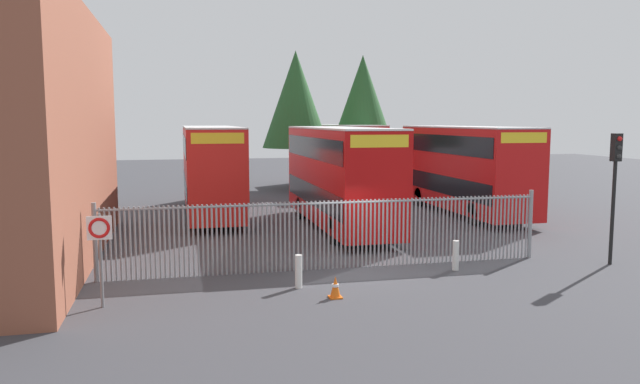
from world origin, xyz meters
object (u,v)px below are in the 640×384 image
Objects in this scene: double_decker_bus_behind_fence_left at (211,167)px; double_decker_bus_behind_fence_right at (464,166)px; bollard_near_left at (299,271)px; traffic_light_kerbside at (615,174)px; traffic_cone_by_gate at (335,287)px; bollard_center_front at (456,255)px; double_decker_bus_near_gate at (339,173)px; double_decker_bus_far_back at (346,153)px; speed_limit_sign_post at (100,239)px.

double_decker_bus_behind_fence_left is 12.66m from double_decker_bus_behind_fence_right.
bollard_near_left is 10.86m from traffic_light_kerbside.
bollard_near_left reaches higher than traffic_cone_by_gate.
bollard_center_front is (6.87, -12.93, -1.95)m from double_decker_bus_behind_fence_left.
double_decker_bus_behind_fence_left reaches higher than traffic_cone_by_gate.
double_decker_bus_near_gate is 1.00× the size of double_decker_bus_behind_fence_left.
double_decker_bus_far_back is 2.51× the size of traffic_light_kerbside.
traffic_cone_by_gate is 10.29m from traffic_light_kerbside.
speed_limit_sign_post is at bearing -132.14° from double_decker_bus_near_gate.
bollard_near_left is at bearing 7.42° from speed_limit_sign_post.
double_decker_bus_behind_fence_left is 18.32× the size of traffic_cone_by_gate.
double_decker_bus_near_gate reaches higher than bollard_near_left.
double_decker_bus_behind_fence_left is (-5.25, 4.76, 0.00)m from double_decker_bus_near_gate.
double_decker_bus_behind_fence_right is (7.24, 2.70, 0.00)m from double_decker_bus_near_gate.
double_decker_bus_far_back is 24.02m from bollard_center_front.
double_decker_bus_far_back is 26.98m from traffic_cone_by_gate.
traffic_cone_by_gate is at bearing -127.93° from double_decker_bus_behind_fence_right.
traffic_light_kerbside is at bearing -91.50° from double_decker_bus_behind_fence_right.
double_decker_bus_behind_fence_right and double_decker_bus_far_back have the same top height.
double_decker_bus_near_gate is 16.26m from double_decker_bus_far_back.
traffic_light_kerbside is (6.94, -8.60, 0.56)m from double_decker_bus_near_gate.
speed_limit_sign_post is 15.84m from traffic_light_kerbside.
bollard_center_front is at bearing 175.33° from traffic_light_kerbside.
bollard_near_left is at bearing -177.54° from traffic_light_kerbside.
bollard_center_front is at bearing -62.00° from double_decker_bus_behind_fence_left.
bollard_center_front is at bearing -78.77° from double_decker_bus_near_gate.
double_decker_bus_near_gate and double_decker_bus_behind_fence_right have the same top height.
double_decker_bus_far_back is at bearing 47.43° from double_decker_bus_behind_fence_left.
speed_limit_sign_post is at bearing -172.58° from bollard_near_left.
bollard_center_front is (-3.06, -23.74, -1.95)m from double_decker_bus_far_back.
double_decker_bus_behind_fence_right is 16.11m from bollard_near_left.
bollard_center_front is 0.40× the size of speed_limit_sign_post.
double_decker_bus_near_gate reaches higher than speed_limit_sign_post.
double_decker_bus_near_gate is at bearing -42.20° from double_decker_bus_behind_fence_left.
traffic_light_kerbside is at bearing -4.67° from bollard_center_front.
speed_limit_sign_post is (-13.49, -25.31, -0.65)m from double_decker_bus_far_back.
double_decker_bus_far_back is at bearing 101.24° from double_decker_bus_behind_fence_right.
speed_limit_sign_post is at bearing -118.05° from double_decker_bus_far_back.
double_decker_bus_behind_fence_right is (12.49, -2.07, 0.00)m from double_decker_bus_behind_fence_left.
double_decker_bus_near_gate and double_decker_bus_far_back have the same top height.
double_decker_bus_behind_fence_left reaches higher than speed_limit_sign_post.
bollard_center_front is 10.63m from speed_limit_sign_post.
bollard_near_left is 1.00× the size of bollard_center_front.
bollard_near_left is at bearing 122.69° from traffic_cone_by_gate.
bollard_center_front is 4.93m from traffic_cone_by_gate.
double_decker_bus_far_back is 28.69m from speed_limit_sign_post.
speed_limit_sign_post reaches higher than traffic_cone_by_gate.
double_decker_bus_far_back is (4.68, 15.58, 0.00)m from double_decker_bus_near_gate.
double_decker_bus_behind_fence_right is 13.13m from double_decker_bus_far_back.
double_decker_bus_behind_fence_left is at bearing 170.61° from double_decker_bus_behind_fence_right.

